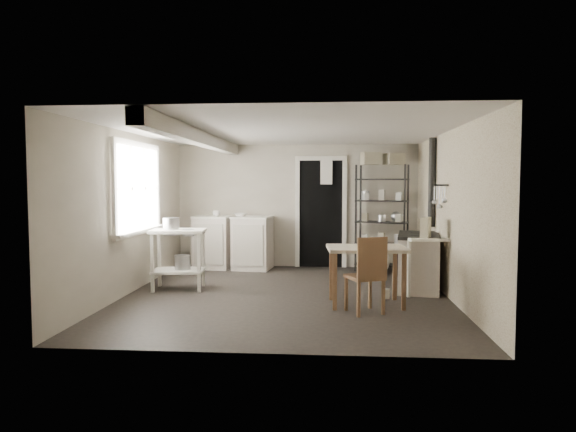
# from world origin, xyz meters

# --- Properties ---
(floor) EXTENTS (5.00, 5.00, 0.00)m
(floor) POSITION_xyz_m (0.00, 0.00, 0.00)
(floor) COLOR black
(floor) RESTS_ON ground
(ceiling) EXTENTS (5.00, 5.00, 0.00)m
(ceiling) POSITION_xyz_m (0.00, 0.00, 2.30)
(ceiling) COLOR silver
(ceiling) RESTS_ON wall_back
(wall_back) EXTENTS (4.50, 0.02, 2.30)m
(wall_back) POSITION_xyz_m (0.00, 2.50, 1.15)
(wall_back) COLOR #B8AF9D
(wall_back) RESTS_ON ground
(wall_front) EXTENTS (4.50, 0.02, 2.30)m
(wall_front) POSITION_xyz_m (0.00, -2.50, 1.15)
(wall_front) COLOR #B8AF9D
(wall_front) RESTS_ON ground
(wall_left) EXTENTS (0.02, 5.00, 2.30)m
(wall_left) POSITION_xyz_m (-2.25, 0.00, 1.15)
(wall_left) COLOR #B8AF9D
(wall_left) RESTS_ON ground
(wall_right) EXTENTS (0.02, 5.00, 2.30)m
(wall_right) POSITION_xyz_m (2.25, 0.00, 1.15)
(wall_right) COLOR #B8AF9D
(wall_right) RESTS_ON ground
(window) EXTENTS (0.12, 1.76, 1.28)m
(window) POSITION_xyz_m (-2.22, 0.20, 1.50)
(window) COLOR white
(window) RESTS_ON wall_left
(doorway) EXTENTS (0.96, 0.10, 2.08)m
(doorway) POSITION_xyz_m (0.45, 2.47, 1.00)
(doorway) COLOR white
(doorway) RESTS_ON ground
(ceiling_beam) EXTENTS (0.18, 5.00, 0.18)m
(ceiling_beam) POSITION_xyz_m (-1.20, 0.00, 2.20)
(ceiling_beam) COLOR white
(ceiling_beam) RESTS_ON ceiling
(wallpaper_panel) EXTENTS (0.01, 5.00, 2.30)m
(wallpaper_panel) POSITION_xyz_m (2.24, 0.00, 1.15)
(wallpaper_panel) COLOR beige
(wallpaper_panel) RESTS_ON wall_right
(utensil_rail) EXTENTS (0.06, 1.20, 0.44)m
(utensil_rail) POSITION_xyz_m (2.19, 0.60, 1.55)
(utensil_rail) COLOR silver
(utensil_rail) RESTS_ON wall_right
(prep_table) EXTENTS (0.83, 0.63, 0.89)m
(prep_table) POSITION_xyz_m (-1.63, 0.28, 0.40)
(prep_table) COLOR white
(prep_table) RESTS_ON ground
(stockpot) EXTENTS (0.24, 0.24, 0.26)m
(stockpot) POSITION_xyz_m (-1.74, 0.28, 0.94)
(stockpot) COLOR silver
(stockpot) RESTS_ON prep_table
(saucepan) EXTENTS (0.21, 0.21, 0.10)m
(saucepan) POSITION_xyz_m (-1.47, 0.27, 0.85)
(saucepan) COLOR silver
(saucepan) RESTS_ON prep_table
(bucket) EXTENTS (0.29, 0.29, 0.26)m
(bucket) POSITION_xyz_m (-1.57, 0.28, 0.39)
(bucket) COLOR silver
(bucket) RESTS_ON prep_table
(base_cabinets) EXTENTS (1.54, 0.80, 0.97)m
(base_cabinets) POSITION_xyz_m (-1.16, 2.18, 0.46)
(base_cabinets) COLOR beige
(base_cabinets) RESTS_ON ground
(mixing_bowl) EXTENTS (0.36, 0.36, 0.07)m
(mixing_bowl) POSITION_xyz_m (-1.02, 2.16, 0.96)
(mixing_bowl) COLOR white
(mixing_bowl) RESTS_ON base_cabinets
(counter_cup) EXTENTS (0.16, 0.16, 0.10)m
(counter_cup) POSITION_xyz_m (-1.46, 2.12, 0.97)
(counter_cup) COLOR white
(counter_cup) RESTS_ON base_cabinets
(shelf_rack) EXTENTS (0.97, 0.62, 1.90)m
(shelf_rack) POSITION_xyz_m (1.54, 2.08, 0.95)
(shelf_rack) COLOR black
(shelf_rack) RESTS_ON ground
(shelf_jar) EXTENTS (0.10, 0.10, 0.19)m
(shelf_jar) POSITION_xyz_m (1.25, 2.06, 1.37)
(shelf_jar) COLOR white
(shelf_jar) RESTS_ON shelf_rack
(storage_box_a) EXTENTS (0.36, 0.33, 0.22)m
(storage_box_a) POSITION_xyz_m (1.33, 2.03, 2.01)
(storage_box_a) COLOR #BEB899
(storage_box_a) RESTS_ON shelf_rack
(storage_box_b) EXTENTS (0.38, 0.36, 0.20)m
(storage_box_b) POSITION_xyz_m (1.74, 2.09, 1.99)
(storage_box_b) COLOR #BEB899
(storage_box_b) RESTS_ON shelf_rack
(stove) EXTENTS (0.75, 1.13, 0.83)m
(stove) POSITION_xyz_m (1.92, 0.52, 0.44)
(stove) COLOR beige
(stove) RESTS_ON ground
(stovepipe) EXTENTS (0.12, 0.12, 1.38)m
(stovepipe) POSITION_xyz_m (2.18, 0.94, 1.59)
(stovepipe) COLOR black
(stovepipe) RESTS_ON stove
(side_ledge) EXTENTS (0.57, 0.35, 0.83)m
(side_ledge) POSITION_xyz_m (1.95, 0.03, 0.43)
(side_ledge) COLOR white
(side_ledge) RESTS_ON ground
(oats_box) EXTENTS (0.18, 0.22, 0.28)m
(oats_box) POSITION_xyz_m (1.93, 0.04, 1.01)
(oats_box) COLOR #BEB899
(oats_box) RESTS_ON side_ledge
(work_table) EXTENTS (1.04, 0.77, 0.76)m
(work_table) POSITION_xyz_m (1.08, -0.50, 0.38)
(work_table) COLOR beige
(work_table) RESTS_ON ground
(table_cup) EXTENTS (0.11, 0.11, 0.09)m
(table_cup) POSITION_xyz_m (1.29, -0.61, 0.80)
(table_cup) COLOR white
(table_cup) RESTS_ON work_table
(chair) EXTENTS (0.52, 0.53, 0.94)m
(chair) POSITION_xyz_m (1.03, -0.91, 0.48)
(chair) COLOR brown
(chair) RESTS_ON ground
(flour_sack) EXTENTS (0.43, 0.38, 0.46)m
(flour_sack) POSITION_xyz_m (1.46, 1.78, 0.24)
(flour_sack) COLOR white
(flour_sack) RESTS_ON ground
(floor_crock) EXTENTS (0.12, 0.12, 0.13)m
(floor_crock) POSITION_xyz_m (1.38, -0.11, 0.07)
(floor_crock) COLOR white
(floor_crock) RESTS_ON ground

